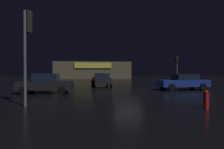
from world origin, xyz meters
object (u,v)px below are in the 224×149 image
at_px(traffic_signal_main, 27,36).
at_px(car_far, 46,84).
at_px(fire_hydrant, 206,100).
at_px(store_building, 92,70).
at_px(car_crossing, 101,80).
at_px(traffic_signal_opposite, 177,64).
at_px(car_near, 183,82).

relative_size(traffic_signal_main, car_far, 1.12).
bearing_deg(fire_hydrant, store_building, 94.09).
bearing_deg(car_far, car_crossing, 55.14).
xyz_separation_m(traffic_signal_opposite, car_crossing, (-9.92, -2.27, -1.90)).
bearing_deg(fire_hydrant, traffic_signal_opposite, 68.68).
bearing_deg(traffic_signal_opposite, traffic_signal_main, -134.37).
bearing_deg(traffic_signal_main, car_far, 91.37).
height_order(store_building, traffic_signal_opposite, store_building).
bearing_deg(car_far, traffic_signal_main, -88.63).
distance_m(store_building, car_far, 36.23).
bearing_deg(store_building, traffic_signal_main, -96.66).
distance_m(store_building, traffic_signal_opposite, 28.45).
distance_m(car_far, car_crossing, 8.35).
height_order(car_far, fire_hydrant, car_far).
bearing_deg(car_crossing, fire_hydrant, -77.11).
bearing_deg(car_crossing, traffic_signal_main, -110.19).
relative_size(traffic_signal_opposite, fire_hydrant, 4.50).
bearing_deg(car_far, fire_hydrant, -43.65).
xyz_separation_m(store_building, car_far, (-5.00, -35.86, -1.25)).
bearing_deg(traffic_signal_main, store_building, 83.34).
xyz_separation_m(car_near, car_crossing, (-6.95, 5.34, 0.03)).
relative_size(store_building, car_crossing, 3.99).
height_order(store_building, car_near, store_building).
distance_m(store_building, car_crossing, 29.04).
bearing_deg(store_building, car_far, -97.93).
xyz_separation_m(store_building, car_near, (6.73, -34.35, -1.27)).
relative_size(traffic_signal_main, traffic_signal_opposite, 1.21).
bearing_deg(car_far, traffic_signal_opposite, 31.84).
height_order(car_near, fire_hydrant, car_near).
height_order(car_near, car_far, car_far).
bearing_deg(store_building, traffic_signal_opposite, -70.07).
bearing_deg(car_far, store_building, 82.07).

